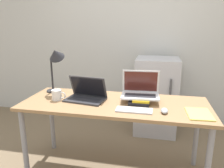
% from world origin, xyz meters
% --- Properties ---
extents(wall_back, '(8.00, 0.05, 2.70)m').
position_xyz_m(wall_back, '(0.00, 1.76, 1.35)').
color(wall_back, silver).
rests_on(wall_back, ground_plane).
extents(desk, '(1.77, 0.69, 0.76)m').
position_xyz_m(desk, '(0.00, 0.34, 0.68)').
color(desk, '#9E754C').
rests_on(desk, ground_plane).
extents(laptop_left, '(0.41, 0.28, 0.23)m').
position_xyz_m(laptop_left, '(-0.29, 0.36, 0.81)').
color(laptop_left, '#333338').
rests_on(laptop_left, desk).
extents(book_stack, '(0.20, 0.27, 0.05)m').
position_xyz_m(book_stack, '(0.24, 0.40, 0.78)').
color(book_stack, black).
rests_on(book_stack, desk).
extents(laptop_on_books, '(0.37, 0.25, 0.24)m').
position_xyz_m(laptop_on_books, '(0.23, 0.44, 0.86)').
color(laptop_on_books, silver).
rests_on(laptop_on_books, book_stack).
extents(wireless_keyboard, '(0.31, 0.13, 0.01)m').
position_xyz_m(wireless_keyboard, '(0.21, 0.17, 0.77)').
color(wireless_keyboard, silver).
rests_on(wireless_keyboard, desk).
extents(mouse, '(0.06, 0.11, 0.04)m').
position_xyz_m(mouse, '(0.46, 0.18, 0.78)').
color(mouse, '#B2B2B7').
rests_on(mouse, desk).
extents(notepad, '(0.21, 0.27, 0.01)m').
position_xyz_m(notepad, '(0.74, 0.20, 0.77)').
color(notepad, '#EFE066').
rests_on(notepad, desk).
extents(mug, '(0.14, 0.10, 0.10)m').
position_xyz_m(mug, '(-0.57, 0.29, 0.81)').
color(mug, white).
rests_on(mug, desk).
extents(desk_lamp, '(0.23, 0.20, 0.51)m').
position_xyz_m(desk_lamp, '(-0.67, 0.52, 1.13)').
color(desk_lamp, '#28282D').
rests_on(desk_lamp, desk).
extents(mini_fridge, '(0.57, 0.56, 1.05)m').
position_xyz_m(mini_fridge, '(0.39, 1.36, 0.52)').
color(mini_fridge, silver).
rests_on(mini_fridge, ground_plane).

